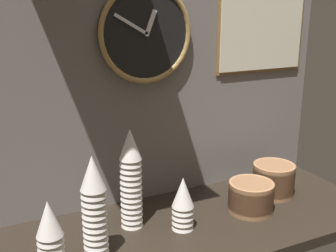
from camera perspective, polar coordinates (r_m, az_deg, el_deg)
name	(u,v)px	position (r m, az deg, el deg)	size (l,w,h in m)	color
ground_plane	(170,232)	(1.53, 0.21, -14.12)	(1.60, 0.56, 0.04)	black
wall_tiled_back	(138,67)	(1.58, -4.03, 7.94)	(1.60, 0.03, 1.05)	slate
cup_stack_center_left	(94,209)	(1.29, -9.95, -10.95)	(0.08, 0.08, 0.34)	white
cup_stack_center	(131,179)	(1.45, -5.04, -7.13)	(0.08, 0.08, 0.36)	white
cup_stack_center_right	(183,203)	(1.47, 2.03, -10.41)	(0.08, 0.08, 0.19)	white
cup_stack_left	(50,238)	(1.28, -15.66, -14.42)	(0.08, 0.08, 0.23)	white
bowl_stack_right	(251,196)	(1.63, 11.16, -9.28)	(0.17, 0.17, 0.12)	#996B47
bowl_stack_far_right	(273,179)	(1.77, 14.09, -6.94)	(0.17, 0.17, 0.13)	#996B47
wall_clock	(146,34)	(1.54, -3.00, 12.38)	(0.36, 0.03, 0.36)	black
menu_board	(263,19)	(1.81, 12.70, 13.90)	(0.43, 0.01, 0.43)	olive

